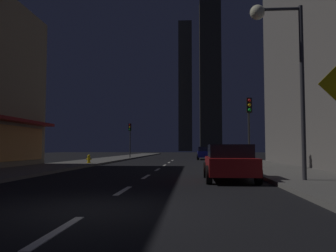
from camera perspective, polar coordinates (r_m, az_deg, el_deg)
name	(u,v)px	position (r m, az deg, el deg)	size (l,w,h in m)	color
ground_plane	(174,160)	(39.49, 0.97, -5.61)	(78.00, 136.00, 0.10)	black
sidewalk_right	(236,159)	(39.73, 11.14, -5.35)	(4.00, 76.00, 0.15)	#605E59
sidewalk_left	(113,159)	(40.47, -9.02, -5.34)	(4.00, 76.00, 0.15)	#605E59
lane_marking_center	(157,170)	(21.16, -1.74, -7.18)	(0.16, 33.40, 0.01)	silver
skyscraper_distant_tall	(185,86)	(150.04, 2.86, 6.55)	(5.73, 5.91, 55.70)	#4C4939
skyscraper_distant_mid	(210,76)	(128.24, 6.97, 8.08)	(7.66, 6.49, 54.61)	#3B382C
car_parked_near	(229,162)	(14.19, 10.06, -5.89)	(1.98, 4.24, 1.45)	#B21919
car_parked_far	(206,153)	(39.64, 6.20, -4.44)	(1.98, 4.24, 1.45)	navy
fire_hydrant_far_left	(89,159)	(27.66, -12.88, -5.32)	(0.42, 0.30, 0.65)	gold
traffic_light_near_right	(249,116)	(21.25, 13.17, 1.54)	(0.32, 0.48, 4.20)	#2D2D2D
traffic_light_far_left	(130,133)	(42.58, -6.27, -1.09)	(0.32, 0.48, 4.20)	#2D2D2D
street_lamp_right	(279,48)	(13.95, 17.78, 12.14)	(1.96, 0.56, 6.58)	#38383D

